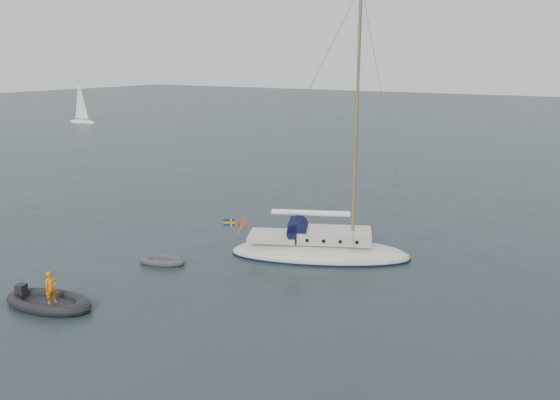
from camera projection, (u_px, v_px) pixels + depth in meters
The scene contains 5 objects.
ground at pixel (276, 267), 27.68m from camera, with size 300.00×300.00×0.00m, color black.
sailboat at pixel (320, 238), 28.81m from camera, with size 9.99×2.99×14.23m.
dinghy at pixel (162, 261), 28.08m from camera, with size 2.48×1.12×0.36m.
rib at pixel (48, 301), 23.19m from camera, with size 4.21×1.91×1.63m.
distant_yacht_a at pixel (80, 103), 89.74m from camera, with size 5.79×3.09×7.68m.
Camera 1 is at (13.60, -22.09, 10.23)m, focal length 35.00 mm.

